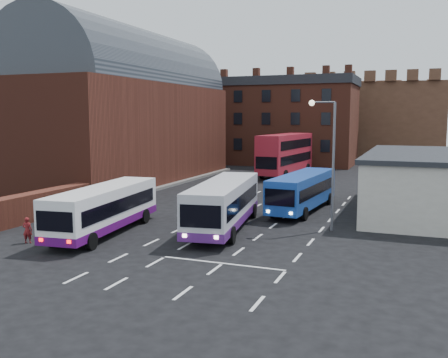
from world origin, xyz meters
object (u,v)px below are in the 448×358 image
(bus_red_double, at_px, (285,154))
(pedestrian_beige, at_px, (54,228))
(street_lamp, at_px, (329,153))
(bus_white_inbound, at_px, (224,201))
(pedestrian_red, at_px, (27,230))
(bus_blue, at_px, (303,189))
(bus_white_outbound, at_px, (104,206))

(bus_red_double, height_order, pedestrian_beige, bus_red_double)
(street_lamp, bearing_deg, bus_white_inbound, -162.23)
(bus_white_inbound, bearing_deg, bus_red_double, -91.62)
(street_lamp, bearing_deg, pedestrian_red, -148.68)
(bus_blue, bearing_deg, bus_white_inbound, 71.89)
(bus_white_outbound, xyz_separation_m, bus_red_double, (2.61, 31.89, 0.93))
(bus_blue, relative_size, pedestrian_red, 7.05)
(bus_blue, height_order, pedestrian_beige, bus_blue)
(bus_white_inbound, bearing_deg, bus_blue, -121.22)
(bus_white_outbound, relative_size, street_lamp, 1.32)
(bus_blue, xyz_separation_m, bus_red_double, (-6.60, 20.90, 0.94))
(bus_blue, bearing_deg, street_lamp, 120.40)
(pedestrian_red, bearing_deg, bus_blue, -147.70)
(bus_white_inbound, distance_m, pedestrian_red, 11.09)
(street_lamp, bearing_deg, bus_blue, 115.85)
(bus_white_outbound, relative_size, pedestrian_beige, 6.94)
(bus_white_outbound, height_order, bus_blue, bus_white_outbound)
(bus_white_inbound, bearing_deg, bus_white_outbound, 21.24)
(bus_white_outbound, distance_m, bus_blue, 14.34)
(pedestrian_red, bearing_deg, bus_white_outbound, -144.85)
(bus_white_outbound, distance_m, pedestrian_red, 4.37)
(pedestrian_red, xyz_separation_m, pedestrian_beige, (1.08, 0.79, 0.02))
(bus_white_outbound, xyz_separation_m, street_lamp, (11.94, 5.36, 3.05))
(bus_white_inbound, bearing_deg, pedestrian_red, 30.28)
(bus_blue, bearing_deg, pedestrian_red, 55.43)
(street_lamp, height_order, pedestrian_red, street_lamp)
(bus_white_inbound, height_order, pedestrian_red, bus_white_inbound)
(pedestrian_beige, bearing_deg, pedestrian_red, 31.14)
(bus_white_inbound, relative_size, pedestrian_red, 7.65)
(bus_blue, xyz_separation_m, pedestrian_red, (-11.74, -14.44, -0.87))
(pedestrian_red, distance_m, pedestrian_beige, 1.34)
(bus_white_inbound, bearing_deg, street_lamp, -170.79)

